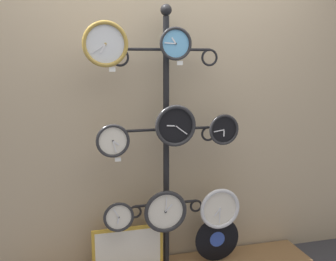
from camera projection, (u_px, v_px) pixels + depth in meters
The scene contains 15 objects.
shop_wall at pixel (161, 83), 2.86m from camera, with size 4.40×0.04×2.80m.
display_stand at pixel (166, 175), 2.82m from camera, with size 0.75×0.35×1.94m.
clock_top_left at pixel (105, 44), 2.45m from camera, with size 0.29×0.04×0.29m.
clock_top_center at pixel (176, 44), 2.60m from camera, with size 0.22×0.04×0.22m.
clock_middle_left at pixel (113, 141), 2.60m from camera, with size 0.23×0.04×0.23m.
clock_middle_center at pixel (175, 126), 2.69m from camera, with size 0.29×0.04×0.29m.
clock_middle_right at pixel (224, 130), 2.78m from camera, with size 0.22×0.04×0.22m.
clock_bottom_left at pixel (119, 217), 2.68m from camera, with size 0.21×0.04×0.21m.
clock_bottom_center at pixel (165, 211), 2.74m from camera, with size 0.31×0.04×0.31m.
clock_bottom_right at pixel (220, 208), 2.88m from camera, with size 0.31×0.04×0.31m.
vinyl_record at pixel (217, 239), 2.97m from camera, with size 0.35×0.01×0.35m.
picture_frame at pixel (128, 249), 2.82m from camera, with size 0.51×0.02×0.33m.
price_tag_upper at pixel (112, 69), 2.49m from camera, with size 0.04×0.00×0.03m.
price_tag_mid at pixel (180, 63), 2.63m from camera, with size 0.04×0.00×0.03m.
price_tag_lower at pixel (118, 159), 2.63m from camera, with size 0.04×0.00×0.03m.
Camera 1 is at (-0.69, -2.22, 1.57)m, focal length 42.00 mm.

